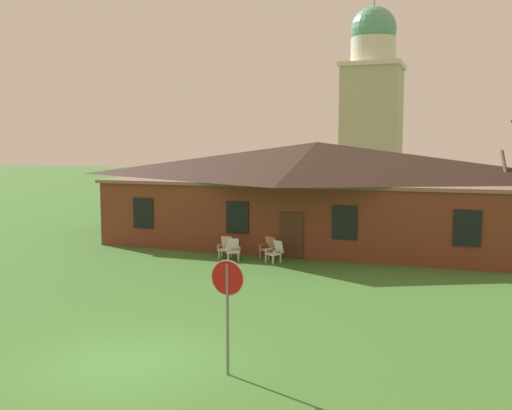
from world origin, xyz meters
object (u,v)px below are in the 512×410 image
lawn_chair_middle (275,251)px  lawn_chair_near_door (233,249)px  stop_sign (227,293)px  lawn_chair_left_end (269,247)px  lawn_chair_by_porch (226,247)px

lawn_chair_middle → lawn_chair_near_door: bearing=-175.8°
stop_sign → lawn_chair_near_door: bearing=111.8°
lawn_chair_left_end → lawn_chair_near_door: bearing=-142.3°
lawn_chair_near_door → lawn_chair_left_end: size_ratio=1.00×
lawn_chair_by_porch → lawn_chair_near_door: bearing=-37.4°
stop_sign → lawn_chair_by_porch: 13.64m
lawn_chair_left_end → lawn_chair_middle: size_ratio=1.00×
lawn_chair_by_porch → lawn_chair_middle: same height
stop_sign → lawn_chair_middle: bearing=103.3°
lawn_chair_left_end → lawn_chair_middle: (0.61, -0.89, 0.00)m
lawn_chair_left_end → lawn_chair_middle: bearing=-55.5°
stop_sign → lawn_chair_by_porch: size_ratio=2.74×
stop_sign → lawn_chair_middle: size_ratio=2.74×
lawn_chair_by_porch → lawn_chair_middle: 2.47m
stop_sign → lawn_chair_near_door: (-4.83, 12.09, -1.37)m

